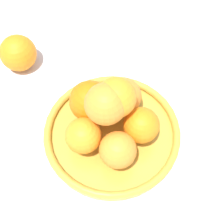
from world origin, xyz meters
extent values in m
plane|color=silver|center=(0.00, 0.00, 0.00)|extent=(4.00, 4.00, 0.00)
cylinder|color=gold|center=(0.00, 0.00, 0.01)|extent=(0.26, 0.26, 0.02)
torus|color=gold|center=(0.00, 0.00, 0.03)|extent=(0.27, 0.27, 0.01)
sphere|color=orange|center=(0.05, 0.03, 0.07)|extent=(0.08, 0.08, 0.08)
sphere|color=orange|center=(-0.02, 0.06, 0.07)|extent=(0.07, 0.07, 0.07)
sphere|color=orange|center=(-0.06, 0.00, 0.07)|extent=(0.07, 0.07, 0.07)
sphere|color=orange|center=(-0.02, -0.05, 0.07)|extent=(0.07, 0.07, 0.07)
sphere|color=orange|center=(0.05, -0.03, 0.07)|extent=(0.07, 0.07, 0.07)
sphere|color=orange|center=(0.01, -0.01, 0.13)|extent=(0.07, 0.07, 0.07)
sphere|color=orange|center=(0.00, 0.01, 0.13)|extent=(0.07, 0.07, 0.07)
sphere|color=orange|center=(0.22, 0.18, 0.04)|extent=(0.08, 0.08, 0.08)
camera|label=1|loc=(-0.28, 0.05, 0.57)|focal=50.00mm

